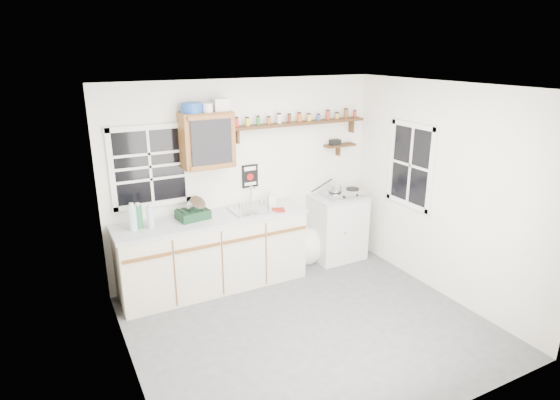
% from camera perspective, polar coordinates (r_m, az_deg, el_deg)
% --- Properties ---
extents(room, '(3.64, 3.24, 2.54)m').
position_cam_1_polar(room, '(4.65, 3.79, -2.02)').
color(room, '#4A4A4C').
rests_on(room, ground).
extents(main_cabinet, '(2.31, 0.63, 0.92)m').
position_cam_1_polar(main_cabinet, '(5.81, -8.10, -6.34)').
color(main_cabinet, beige).
rests_on(main_cabinet, floor).
extents(right_cabinet, '(0.73, 0.57, 0.91)m').
position_cam_1_polar(right_cabinet, '(6.61, 6.96, -3.26)').
color(right_cabinet, silver).
rests_on(right_cabinet, floor).
extents(sink, '(0.52, 0.44, 0.29)m').
position_cam_1_polar(sink, '(5.83, -3.35, -1.15)').
color(sink, '#AFAFB3').
rests_on(sink, main_cabinet).
extents(upper_cabinet, '(0.60, 0.32, 0.65)m').
position_cam_1_polar(upper_cabinet, '(5.55, -8.88, 7.25)').
color(upper_cabinet, brown).
rests_on(upper_cabinet, wall_back).
extents(upper_cabinet_clutter, '(0.55, 0.24, 0.14)m').
position_cam_1_polar(upper_cabinet_clutter, '(5.48, -9.33, 11.17)').
color(upper_cabinet_clutter, '#1844A2').
rests_on(upper_cabinet_clutter, upper_cabinet).
extents(spice_shelf, '(1.91, 0.18, 0.34)m').
position_cam_1_polar(spice_shelf, '(6.11, 2.33, 9.45)').
color(spice_shelf, '#321C0E').
rests_on(spice_shelf, wall_back).
extents(secondary_shelf, '(0.45, 0.16, 0.24)m').
position_cam_1_polar(secondary_shelf, '(6.52, 7.12, 6.69)').
color(secondary_shelf, '#321C0E').
rests_on(secondary_shelf, wall_back).
extents(warning_sign, '(0.22, 0.02, 0.30)m').
position_cam_1_polar(warning_sign, '(6.01, -3.67, 2.93)').
color(warning_sign, black).
rests_on(warning_sign, wall_back).
extents(window_back, '(0.93, 0.03, 0.98)m').
position_cam_1_polar(window_back, '(5.57, -15.56, 3.95)').
color(window_back, black).
rests_on(window_back, wall_back).
extents(window_right, '(0.03, 0.78, 1.08)m').
position_cam_1_polar(window_right, '(6.07, 15.65, 4.09)').
color(window_right, black).
rests_on(window_right, wall_back).
extents(water_bottles, '(0.27, 0.14, 0.32)m').
position_cam_1_polar(water_bottles, '(5.41, -16.80, -2.00)').
color(water_bottles, '#AAC0C7').
rests_on(water_bottles, main_cabinet).
extents(dish_rack, '(0.39, 0.32, 0.27)m').
position_cam_1_polar(dish_rack, '(5.61, -10.46, -1.39)').
color(dish_rack, black).
rests_on(dish_rack, main_cabinet).
extents(soap_bottle, '(0.11, 0.11, 0.21)m').
position_cam_1_polar(soap_bottle, '(5.97, -1.05, 0.32)').
color(soap_bottle, silver).
rests_on(soap_bottle, main_cabinet).
extents(rag, '(0.19, 0.18, 0.02)m').
position_cam_1_polar(rag, '(5.79, -0.21, -1.23)').
color(rag, maroon).
rests_on(rag, main_cabinet).
extents(hotplate, '(0.60, 0.35, 0.08)m').
position_cam_1_polar(hotplate, '(6.48, 7.79, 0.87)').
color(hotplate, '#AFAFB3').
rests_on(hotplate, right_cabinet).
extents(saucepan, '(0.41, 0.18, 0.17)m').
position_cam_1_polar(saucepan, '(6.37, 6.68, 1.44)').
color(saucepan, '#AFAFB3').
rests_on(saucepan, hotplate).
extents(trash_bag, '(0.46, 0.42, 0.53)m').
position_cam_1_polar(trash_bag, '(6.53, 3.24, -5.61)').
color(trash_bag, silver).
rests_on(trash_bag, floor).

